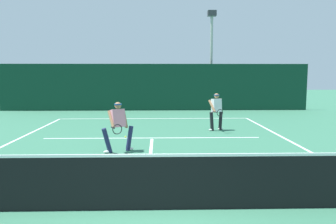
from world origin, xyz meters
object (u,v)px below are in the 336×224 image
Objects in this scene: light_pole at (211,48)px; tennis_ball at (126,137)px; player_far at (216,110)px; player_near at (118,125)px.

tennis_ball is at bearing -115.23° from light_pole.
light_pole reaches higher than player_far.
player_far reaches higher than tennis_ball.
light_pole reaches higher than player_near.
player_near is at bearing -89.76° from tennis_ball.
light_pole is at bearing -124.99° from player_far.
player_far is 4.01m from tennis_ball.
player_near is 5.21m from player_far.
player_near is 0.99× the size of player_far.
tennis_ball is at bearing -5.74° from player_far.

